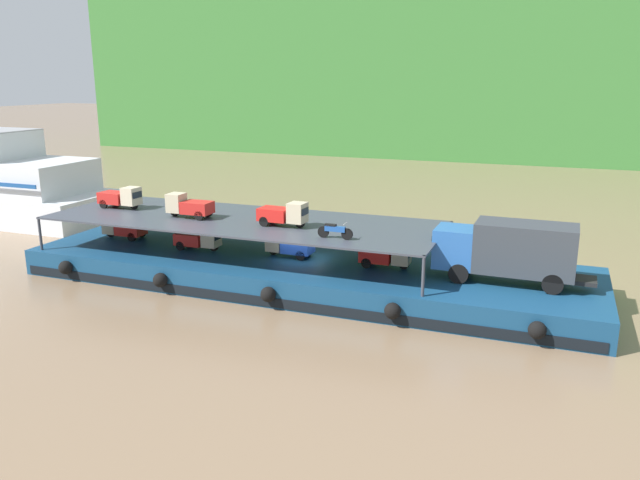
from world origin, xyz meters
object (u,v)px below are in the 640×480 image
cargo_barge (302,271)px  motorcycle_upper_port (335,230)px  mini_truck_lower_stern (123,228)px  mini_truck_lower_fore (386,255)px  mini_truck_upper_stern (121,197)px  mini_truck_lower_aft (199,238)px  covered_lorry (508,250)px  mini_truck_lower_mid (289,245)px  mini_truck_upper_fore (284,214)px  mini_truck_upper_mid (189,206)px

cargo_barge → motorcycle_upper_port: bearing=-39.6°
mini_truck_lower_stern → mini_truck_lower_fore: size_ratio=1.01×
mini_truck_lower_stern → mini_truck_upper_stern: (0.08, -0.10, 2.00)m
motorcycle_upper_port → mini_truck_lower_aft: bearing=168.3°
covered_lorry → motorcycle_upper_port: size_ratio=4.15×
motorcycle_upper_port → mini_truck_lower_mid: bearing=145.7°
mini_truck_lower_fore → motorcycle_upper_port: size_ratio=1.45×
cargo_barge → mini_truck_lower_stern: mini_truck_lower_stern is taller
covered_lorry → mini_truck_upper_fore: 12.08m
mini_truck_upper_mid → mini_truck_lower_mid: bearing=8.0°
cargo_barge → mini_truck_lower_aft: size_ratio=11.72×
mini_truck_lower_mid → mini_truck_upper_stern: 11.69m
mini_truck_lower_mid → mini_truck_upper_mid: size_ratio=1.00×
cargo_barge → mini_truck_lower_mid: mini_truck_lower_mid is taller
mini_truck_lower_mid → mini_truck_lower_fore: (5.81, -0.08, 0.00)m
covered_lorry → mini_truck_upper_stern: 23.68m
mini_truck_lower_aft → mini_truck_upper_fore: bearing=-2.9°
mini_truck_lower_stern → mini_truck_lower_fore: 17.41m
mini_truck_lower_mid → mini_truck_upper_fore: bearing=-82.8°
cargo_barge → mini_truck_lower_mid: size_ratio=11.76×
cargo_barge → mini_truck_lower_aft: 6.69m
cargo_barge → motorcycle_upper_port: 4.82m
mini_truck_upper_mid → motorcycle_upper_port: mini_truck_upper_mid is taller
covered_lorry → mini_truck_upper_stern: (-23.65, 0.41, 1.00)m
cargo_barge → mini_truck_lower_fore: 5.10m
mini_truck_lower_aft → mini_truck_lower_mid: 5.63m
mini_truck_lower_aft → mini_truck_lower_mid: size_ratio=1.00×
motorcycle_upper_port → mini_truck_lower_fore: bearing=49.2°
mini_truck_upper_mid → motorcycle_upper_port: 9.87m
covered_lorry → mini_truck_lower_fore: covered_lorry is taller
mini_truck_lower_aft → mini_truck_lower_mid: bearing=6.1°
mini_truck_lower_mid → mini_truck_upper_mid: bearing=-172.0°
mini_truck_upper_mid → mini_truck_lower_stern: bearing=170.7°
mini_truck_lower_stern → motorcycle_upper_port: bearing=-9.6°
covered_lorry → mini_truck_lower_aft: 17.77m
mini_truck_lower_stern → mini_truck_lower_mid: same height
mini_truck_lower_stern → mini_truck_upper_fore: (11.71, -0.95, 2.00)m
mini_truck_lower_mid → mini_truck_upper_fore: 2.19m
cargo_barge → mini_truck_lower_mid: (-0.92, 0.22, 1.44)m
mini_truck_upper_mid → motorcycle_upper_port: (9.72, -1.68, -0.26)m
mini_truck_lower_mid → mini_truck_upper_stern: bearing=-179.8°
covered_lorry → mini_truck_lower_stern: 23.76m
mini_truck_lower_mid → mini_truck_upper_fore: size_ratio=0.99×
cargo_barge → mini_truck_lower_fore: mini_truck_lower_fore is taller
motorcycle_upper_port → cargo_barge: bearing=140.4°
mini_truck_lower_aft → motorcycle_upper_port: 9.66m
mini_truck_lower_mid → mini_truck_lower_fore: same height
covered_lorry → mini_truck_upper_fore: (-12.03, -0.44, 1.00)m
cargo_barge → mini_truck_lower_fore: size_ratio=11.78×
mini_truck_lower_mid → mini_truck_upper_fore: (0.11, -0.88, 2.00)m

